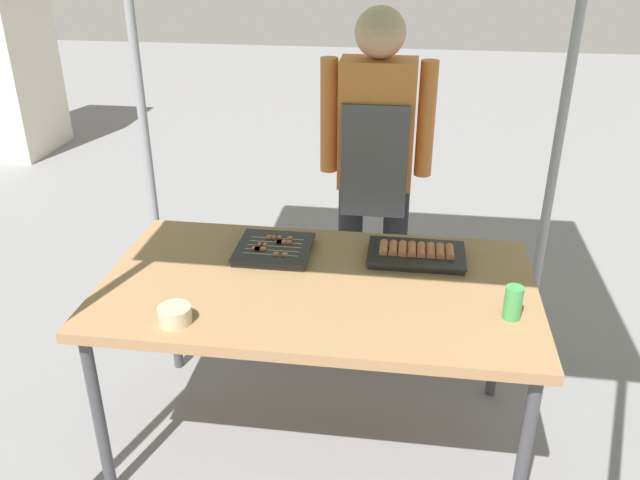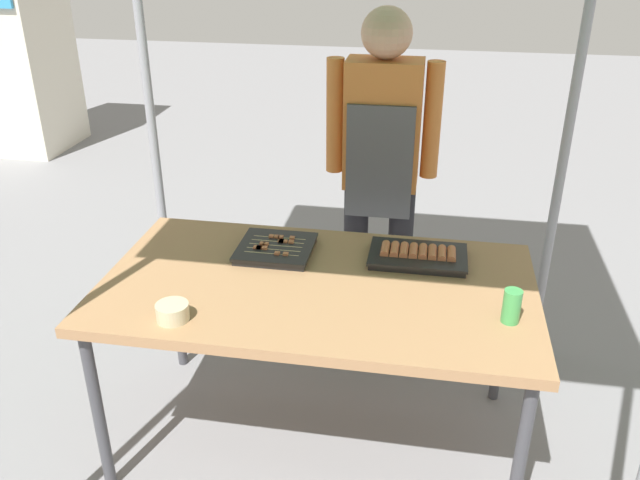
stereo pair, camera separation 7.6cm
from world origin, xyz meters
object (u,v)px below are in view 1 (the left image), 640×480
(condiment_bowl, at_px, (175,315))
(vendor_woman, at_px, (376,155))
(tray_grilled_sausages, at_px, (416,254))
(tray_meat_skewers, at_px, (274,249))
(stall_table, at_px, (318,294))
(drink_cup_near_edge, at_px, (513,303))

(condiment_bowl, distance_m, vendor_woman, 1.31)
(tray_grilled_sausages, relative_size, tray_meat_skewers, 1.29)
(tray_grilled_sausages, bearing_deg, stall_table, -146.44)
(condiment_bowl, bearing_deg, vendor_woman, 63.17)
(tray_grilled_sausages, distance_m, drink_cup_near_edge, 0.50)
(tray_grilled_sausages, distance_m, vendor_woman, 0.66)
(stall_table, xyz_separation_m, vendor_woman, (0.15, 0.83, 0.27))
(tray_meat_skewers, distance_m, drink_cup_near_edge, 0.96)
(tray_grilled_sausages, bearing_deg, tray_meat_skewers, -176.91)
(tray_meat_skewers, height_order, vendor_woman, vendor_woman)
(tray_meat_skewers, xyz_separation_m, condiment_bowl, (-0.23, -0.54, 0.01))
(tray_meat_skewers, distance_m, vendor_woman, 0.75)
(tray_grilled_sausages, bearing_deg, condiment_bowl, -144.41)
(vendor_woman, bearing_deg, drink_cup_near_edge, 118.35)
(condiment_bowl, bearing_deg, tray_meat_skewers, 67.13)
(stall_table, height_order, tray_grilled_sausages, tray_grilled_sausages)
(tray_meat_skewers, bearing_deg, stall_table, -44.72)
(stall_table, relative_size, condiment_bowl, 14.32)
(stall_table, relative_size, vendor_woman, 0.98)
(stall_table, relative_size, tray_meat_skewers, 5.40)
(tray_meat_skewers, relative_size, condiment_bowl, 2.65)
(stall_table, height_order, vendor_woman, vendor_woman)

